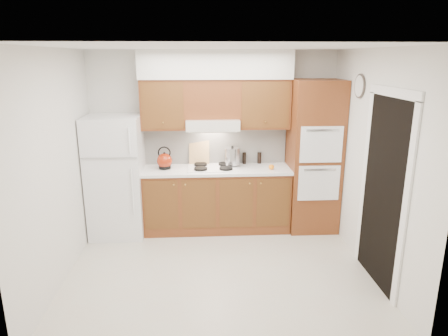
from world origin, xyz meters
name	(u,v)px	position (x,y,z in m)	size (l,w,h in m)	color
floor	(219,268)	(0.00, 0.00, 0.00)	(3.60, 3.60, 0.00)	beige
ceiling	(218,47)	(0.00, 0.00, 2.60)	(3.60, 3.60, 0.00)	white
wall_back	(214,140)	(0.00, 1.50, 1.30)	(3.60, 0.02, 2.60)	silver
wall_left	(57,169)	(-1.80, 0.00, 1.30)	(0.02, 3.00, 2.60)	silver
wall_right	(373,164)	(1.80, 0.00, 1.30)	(0.02, 3.00, 2.60)	silver
fridge	(116,176)	(-1.41, 1.14, 0.86)	(0.75, 0.72, 1.72)	white
base_cabinets	(217,200)	(0.02, 1.20, 0.45)	(2.11, 0.60, 0.90)	brown
countertop	(217,170)	(0.03, 1.19, 0.92)	(2.13, 0.62, 0.04)	white
backsplash	(216,145)	(0.02, 1.49, 1.22)	(2.11, 0.03, 0.56)	white
oven_cabinet	(313,156)	(1.44, 1.18, 1.10)	(0.70, 0.65, 2.20)	brown
upper_cab_left	(164,105)	(-0.71, 1.33, 1.85)	(0.63, 0.33, 0.70)	brown
upper_cab_right	(264,104)	(0.72, 1.33, 1.85)	(0.73, 0.33, 0.70)	brown
range_hood	(213,124)	(-0.02, 1.27, 1.57)	(0.75, 0.45, 0.15)	silver
upper_cab_over_hood	(212,99)	(-0.02, 1.33, 1.92)	(0.75, 0.33, 0.55)	brown
soffit	(216,64)	(0.03, 1.32, 2.40)	(2.13, 0.36, 0.40)	silver
cooktop	(213,168)	(-0.02, 1.21, 0.95)	(0.74, 0.50, 0.01)	white
doorway	(383,194)	(1.79, -0.35, 1.05)	(0.02, 0.90, 2.10)	black
wall_clock	(360,86)	(1.79, 0.55, 2.15)	(0.30, 0.30, 0.02)	#3F3833
kettle	(165,161)	(-0.72, 1.21, 1.06)	(0.22, 0.22, 0.22)	maroon
cutting_board	(199,151)	(-0.22, 1.45, 1.14)	(0.30, 0.02, 0.40)	tan
stock_pot	(232,156)	(0.26, 1.29, 1.09)	(0.23, 0.23, 0.24)	#AAA9AE
condiment_a	(233,157)	(0.28, 1.43, 1.05)	(0.06, 0.06, 0.22)	black
condiment_b	(244,158)	(0.46, 1.43, 1.03)	(0.05, 0.05, 0.17)	black
condiment_c	(259,158)	(0.69, 1.44, 1.02)	(0.06, 0.06, 0.17)	black
orange_near	(272,167)	(0.81, 1.08, 0.98)	(0.07, 0.07, 0.07)	#FFA30D
orange_far	(271,167)	(0.81, 1.09, 0.98)	(0.07, 0.07, 0.07)	orange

